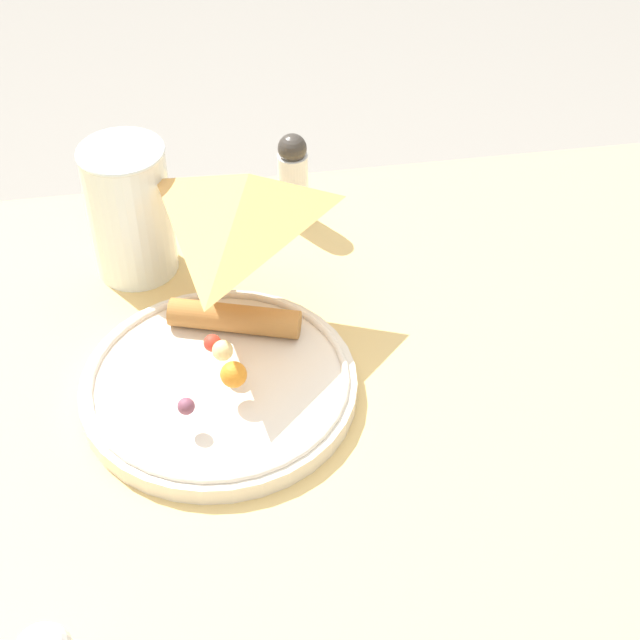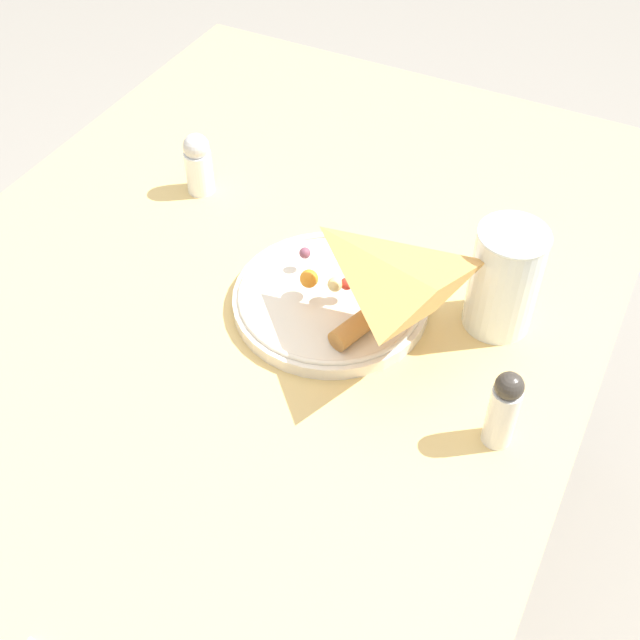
{
  "view_description": "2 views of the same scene",
  "coord_description": "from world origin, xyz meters",
  "px_view_note": "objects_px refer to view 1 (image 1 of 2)",
  "views": [
    {
      "loc": [
        0.08,
        0.46,
        1.29
      ],
      "look_at": [
        -0.02,
        -0.13,
        0.74
      ],
      "focal_mm": 55.0,
      "sensor_mm": 36.0,
      "label": 1
    },
    {
      "loc": [
        -0.51,
        -0.37,
        1.36
      ],
      "look_at": [
        -0.0,
        -0.11,
        0.76
      ],
      "focal_mm": 45.0,
      "sensor_mm": 36.0,
      "label": 2
    }
  ],
  "objects_px": {
    "dining_table": "(321,544)",
    "milk_glass": "(130,215)",
    "plate_pizza": "(218,383)",
    "pepper_shaker": "(293,178)"
  },
  "relations": [
    {
      "from": "plate_pizza",
      "to": "milk_glass",
      "type": "height_order",
      "value": "milk_glass"
    },
    {
      "from": "plate_pizza",
      "to": "dining_table",
      "type": "bearing_deg",
      "value": 128.24
    },
    {
      "from": "plate_pizza",
      "to": "pepper_shaker",
      "type": "distance_m",
      "value": 0.25
    },
    {
      "from": "dining_table",
      "to": "plate_pizza",
      "type": "height_order",
      "value": "plate_pizza"
    },
    {
      "from": "dining_table",
      "to": "milk_glass",
      "type": "relative_size",
      "value": 9.37
    },
    {
      "from": "plate_pizza",
      "to": "pepper_shaker",
      "type": "height_order",
      "value": "pepper_shaker"
    },
    {
      "from": "milk_glass",
      "to": "pepper_shaker",
      "type": "distance_m",
      "value": 0.16
    },
    {
      "from": "dining_table",
      "to": "plate_pizza",
      "type": "distance_m",
      "value": 0.16
    },
    {
      "from": "milk_glass",
      "to": "pepper_shaker",
      "type": "relative_size",
      "value": 1.34
    },
    {
      "from": "dining_table",
      "to": "plate_pizza",
      "type": "bearing_deg",
      "value": -51.76
    }
  ]
}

